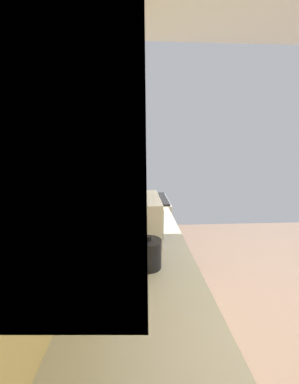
# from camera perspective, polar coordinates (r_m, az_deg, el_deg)

# --- Properties ---
(wall_back) EXTENTS (3.96, 0.12, 2.77)m
(wall_back) POSITION_cam_1_polar(r_m,az_deg,el_deg) (1.17, -21.05, 3.09)
(wall_back) COLOR #EACB76
(wall_back) RESTS_ON ground_plane
(upper_cabinets) EXTENTS (2.00, 0.30, 0.62)m
(upper_cabinets) POSITION_cam_1_polar(r_m,az_deg,el_deg) (0.80, -15.49, 27.95)
(upper_cabinets) COLOR tan
(oven_range) EXTENTS (0.65, 0.68, 1.08)m
(oven_range) POSITION_cam_1_polar(r_m,az_deg,el_deg) (2.86, -2.28, -10.37)
(oven_range) COLOR #B7BABF
(oven_range) RESTS_ON ground_plane
(microwave) EXTENTS (0.49, 0.35, 0.29)m
(microwave) POSITION_cam_1_polar(r_m,az_deg,el_deg) (1.65, -3.43, -6.18)
(microwave) COLOR white
(microwave) RESTS_ON counter_run
(bowl) EXTENTS (0.18, 0.18, 0.07)m
(bowl) POSITION_cam_1_polar(r_m,az_deg,el_deg) (2.09, -1.57, -5.20)
(bowl) COLOR #4C8CBF
(bowl) RESTS_ON counter_run
(kettle) EXTENTS (0.20, 0.15, 0.18)m
(kettle) POSITION_cam_1_polar(r_m,az_deg,el_deg) (1.27, -0.41, -15.10)
(kettle) COLOR black
(kettle) RESTS_ON counter_run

